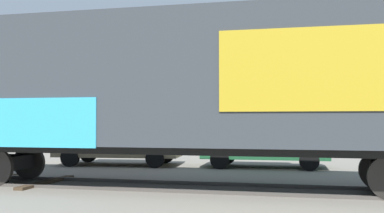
% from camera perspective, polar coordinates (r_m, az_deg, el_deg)
% --- Properties ---
extents(ground_plane, '(260.00, 260.00, 0.00)m').
position_cam_1_polar(ground_plane, '(11.22, 1.70, -9.98)').
color(ground_plane, slate).
extents(track, '(59.96, 5.73, 0.08)m').
position_cam_1_polar(track, '(11.63, -6.66, -9.48)').
color(track, '#4C4742').
rests_on(track, ground_plane).
extents(freight_car, '(15.34, 4.03, 4.27)m').
position_cam_1_polar(freight_car, '(11.22, -1.22, 2.61)').
color(freight_car, '#33383D').
rests_on(freight_car, ground_plane).
extents(flagpole, '(1.45, 1.07, 9.80)m').
position_cam_1_polar(flagpole, '(23.02, 16.93, 10.08)').
color(flagpole, silver).
rests_on(flagpole, ground_plane).
extents(hillside, '(112.76, 28.72, 13.19)m').
position_cam_1_polar(hillside, '(88.83, 8.18, -0.02)').
color(hillside, slate).
rests_on(hillside, ground_plane).
extents(parked_car_tan, '(4.50, 2.08, 1.76)m').
position_cam_1_polar(parked_car_tan, '(17.30, -9.01, -4.08)').
color(parked_car_tan, '#9E8966').
rests_on(parked_car_tan, ground_plane).
extents(parked_car_green, '(4.34, 2.08, 1.59)m').
position_cam_1_polar(parked_car_green, '(16.36, 8.82, -4.49)').
color(parked_car_green, '#1E5933').
rests_on(parked_car_green, ground_plane).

